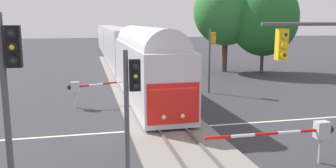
{
  "coord_description": "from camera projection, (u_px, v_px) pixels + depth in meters",
  "views": [
    {
      "loc": [
        -4.27,
        -18.33,
        5.87
      ],
      "look_at": [
        0.64,
        2.8,
        2.0
      ],
      "focal_mm": 37.82,
      "sensor_mm": 36.0,
      "label": 1
    }
  ],
  "objects": [
    {
      "name": "ground_plane",
      "position": [
        168.0,
        129.0,
        19.56
      ],
      "size": [
        220.0,
        220.0,
        0.0
      ],
      "primitive_type": "plane",
      "color": "#333338"
    },
    {
      "name": "road_centre_stripe",
      "position": [
        168.0,
        129.0,
        19.56
      ],
      "size": [
        44.0,
        0.2,
        0.01
      ],
      "color": "beige",
      "rests_on": "ground"
    },
    {
      "name": "railway_track",
      "position": [
        168.0,
        127.0,
        19.54
      ],
      "size": [
        4.4,
        80.0,
        0.32
      ],
      "color": "gray",
      "rests_on": "ground"
    },
    {
      "name": "commuter_train",
      "position": [
        120.0,
        46.0,
        45.73
      ],
      "size": [
        3.04,
        61.85,
        5.16
      ],
      "color": "silver",
      "rests_on": "railway_track"
    },
    {
      "name": "crossing_gate_near",
      "position": [
        309.0,
        132.0,
        14.46
      ],
      "size": [
        5.63,
        0.4,
        1.8
      ],
      "color": "#B7B7BC",
      "rests_on": "ground"
    },
    {
      "name": "crossing_gate_far",
      "position": [
        83.0,
        87.0,
        24.15
      ],
      "size": [
        5.3,
        0.4,
        1.88
      ],
      "color": "#B7B7BC",
      "rests_on": "ground"
    },
    {
      "name": "traffic_signal_far_side",
      "position": [
        211.0,
        50.0,
        28.66
      ],
      "size": [
        0.53,
        0.38,
        5.28
      ],
      "color": "#4C4C51",
      "rests_on": "ground"
    },
    {
      "name": "traffic_signal_near_left",
      "position": [
        11.0,
        97.0,
        8.56
      ],
      "size": [
        0.53,
        0.38,
        6.07
      ],
      "color": "#4C4C51",
      "rests_on": "ground"
    },
    {
      "name": "traffic_signal_median",
      "position": [
        131.0,
        102.0,
        11.21
      ],
      "size": [
        0.53,
        0.38,
        4.99
      ],
      "color": "#4C4C51",
      "rests_on": "ground"
    },
    {
      "name": "maple_right_background",
      "position": [
        264.0,
        18.0,
        39.35
      ],
      "size": [
        7.59,
        7.59,
        10.43
      ],
      "color": "#4C3828",
      "rests_on": "ground"
    },
    {
      "name": "oak_far_right",
      "position": [
        226.0,
        12.0,
        40.44
      ],
      "size": [
        7.4,
        7.4,
        10.79
      ],
      "color": "#4C3828",
      "rests_on": "ground"
    }
  ]
}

